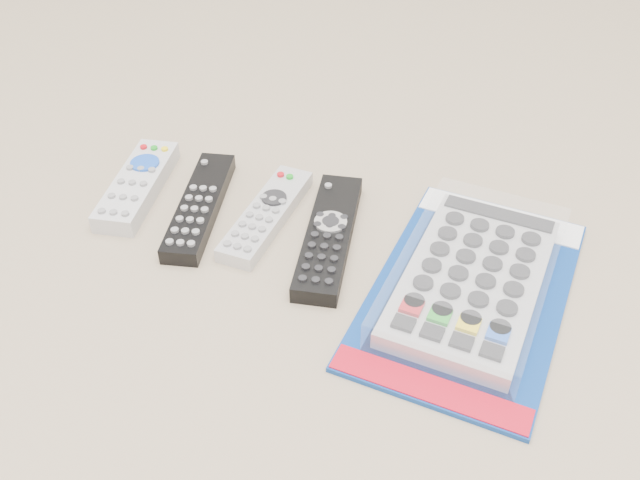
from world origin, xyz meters
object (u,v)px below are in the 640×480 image
(remote_slim_black, at_px, (200,206))
(remote_silver_dvd, at_px, (266,215))
(jumbo_remote_packaged, at_px, (473,278))
(remote_small_grey, at_px, (137,185))
(remote_large_black, at_px, (329,236))

(remote_slim_black, xyz_separation_m, remote_silver_dvd, (0.08, 0.01, -0.00))
(remote_slim_black, height_order, jumbo_remote_packaged, jumbo_remote_packaged)
(remote_small_grey, xyz_separation_m, remote_silver_dvd, (0.17, -0.00, -0.00))
(remote_slim_black, distance_m, remote_large_black, 0.16)
(remote_silver_dvd, xyz_separation_m, remote_large_black, (0.08, -0.02, 0.00))
(remote_slim_black, bearing_deg, remote_silver_dvd, -3.99)
(remote_large_black, xyz_separation_m, jumbo_remote_packaged, (0.17, -0.03, 0.01))
(remote_small_grey, distance_m, jumbo_remote_packaged, 0.42)
(remote_large_black, distance_m, jumbo_remote_packaged, 0.17)
(remote_silver_dvd, relative_size, remote_large_black, 0.85)
(remote_small_grey, bearing_deg, remote_slim_black, -16.36)
(remote_slim_black, height_order, remote_large_black, same)
(remote_slim_black, relative_size, jumbo_remote_packaged, 0.59)
(jumbo_remote_packaged, bearing_deg, remote_large_black, 176.65)
(remote_small_grey, distance_m, remote_slim_black, 0.09)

